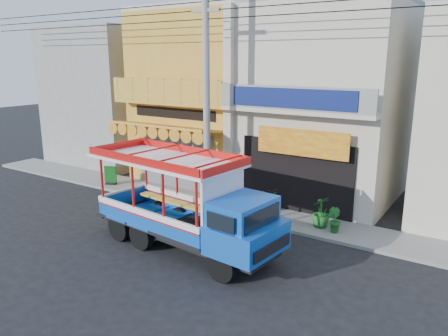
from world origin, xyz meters
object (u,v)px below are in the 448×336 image
green_sign (111,177)px  potted_plant_c (321,212)px  songthaew_truck (196,208)px  potted_plant_a (266,199)px  utility_pole (210,83)px  potted_plant_b (334,220)px

green_sign → potted_plant_c: bearing=1.5°
potted_plant_c → green_sign: bearing=-73.6°
songthaew_truck → green_sign: songthaew_truck is taller
green_sign → potted_plant_a: size_ratio=0.90×
utility_pole → green_sign: bearing=177.1°
songthaew_truck → potted_plant_a: 4.41m
potted_plant_b → potted_plant_c: bearing=6.1°
utility_pole → potted_plant_c: bearing=7.6°
potted_plant_b → potted_plant_c: potted_plant_c is taller
green_sign → potted_plant_c: size_ratio=0.80×
potted_plant_a → potted_plant_b: potted_plant_a is taller
potted_plant_a → potted_plant_c: (2.39, -0.39, 0.07)m
utility_pole → potted_plant_b: size_ratio=32.73×
green_sign → potted_plant_b: green_sign is taller
potted_plant_a → utility_pole: bearing=158.0°
songthaew_truck → potted_plant_b: songthaew_truck is taller
songthaew_truck → potted_plant_c: 4.76m
potted_plant_b → green_sign: bearing=26.2°
potted_plant_a → potted_plant_c: potted_plant_c is taller
potted_plant_b → potted_plant_c: (-0.55, 0.20, 0.13)m
songthaew_truck → potted_plant_b: (3.11, 3.74, -0.94)m
songthaew_truck → green_sign: 8.65m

